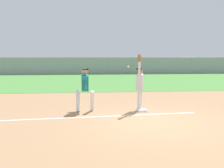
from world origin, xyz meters
name	(u,v)px	position (x,y,z in m)	size (l,w,h in m)	color
ground_plane	(154,122)	(0.00, 0.00, 0.00)	(70.79, 70.79, 0.00)	tan
outfield_grass	(114,80)	(0.00, 13.97, 0.01)	(41.35, 14.66, 0.01)	#549342
chalk_foul_line	(34,119)	(-4.07, 0.69, 0.00)	(12.00, 0.10, 0.01)	white
first_base	(142,110)	(-0.07, 1.59, 0.04)	(0.38, 0.38, 0.08)	white
fielder	(140,83)	(-0.14, 1.71, 1.12)	(0.43, 0.87, 2.28)	silver
runner	(85,86)	(-2.32, 1.78, 1.00)	(0.74, 0.84, 1.72)	white
baseball	(128,67)	(-0.59, 1.81, 1.77)	(0.07, 0.07, 0.07)	white
outfield_fence	(108,66)	(0.00, 21.30, 1.02)	(41.43, 0.08, 2.04)	#93999E
parked_car_white	(24,67)	(-10.97, 25.26, 0.67)	(4.45, 2.21, 1.25)	white
parked_car_green	(71,67)	(-4.70, 25.51, 0.67)	(4.55, 2.43, 1.25)	#1E6B33
parked_car_blue	(119,67)	(1.82, 25.01, 0.67)	(4.47, 2.26, 1.25)	#23389E
parked_car_black	(163,67)	(8.13, 25.43, 0.67)	(4.59, 2.51, 1.25)	black
parked_car_tan	(212,67)	(14.97, 24.96, 0.67)	(4.51, 2.33, 1.25)	tan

